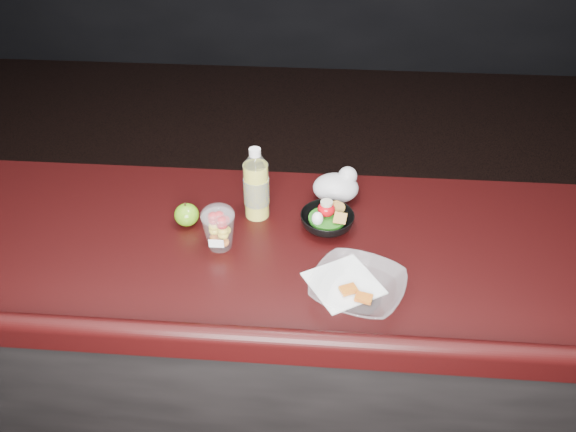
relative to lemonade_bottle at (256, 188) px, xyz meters
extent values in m
cube|color=black|center=(0.01, -0.12, -0.62)|extent=(4.00, 0.65, 0.98)
cube|color=black|center=(0.01, -0.12, -0.11)|extent=(4.06, 0.71, 0.04)
cylinder|color=gold|center=(0.00, 0.00, -0.01)|extent=(0.07, 0.07, 0.17)
cylinder|color=white|center=(0.00, 0.00, -0.01)|extent=(0.07, 0.07, 0.17)
cone|color=white|center=(0.00, 0.00, 0.09)|extent=(0.07, 0.07, 0.03)
cylinder|color=white|center=(0.00, 0.00, 0.12)|extent=(0.03, 0.03, 0.02)
cylinder|color=#072D99|center=(0.00, 0.00, -0.01)|extent=(0.07, 0.07, 0.08)
ellipsoid|color=white|center=(-0.08, -0.15, 0.01)|extent=(0.09, 0.09, 0.05)
ellipsoid|color=#408F10|center=(-0.19, -0.06, -0.06)|extent=(0.07, 0.07, 0.06)
cylinder|color=black|center=(-0.19, -0.06, -0.03)|extent=(0.01, 0.01, 0.01)
ellipsoid|color=silver|center=(0.22, 0.10, -0.05)|extent=(0.14, 0.11, 0.08)
sphere|color=silver|center=(0.26, 0.12, -0.02)|extent=(0.06, 0.06, 0.06)
imported|color=black|center=(0.20, -0.05, -0.07)|extent=(0.15, 0.15, 0.05)
cylinder|color=#0F470C|center=(0.20, -0.05, -0.06)|extent=(0.11, 0.11, 0.01)
ellipsoid|color=#B80710|center=(0.20, -0.03, -0.04)|extent=(0.05, 0.05, 0.04)
cylinder|color=beige|center=(0.20, -0.03, -0.01)|extent=(0.03, 0.03, 0.01)
ellipsoid|color=white|center=(0.18, -0.07, -0.04)|extent=(0.03, 0.03, 0.04)
imported|color=silver|center=(0.28, -0.31, -0.06)|extent=(0.29, 0.29, 0.05)
cube|color=#990F0C|center=(0.26, -0.30, -0.08)|extent=(0.05, 0.05, 0.01)
cube|color=#990F0C|center=(0.30, -0.33, -0.08)|extent=(0.05, 0.04, 0.01)
cube|color=white|center=(0.25, -0.27, -0.09)|extent=(0.22, 0.22, 0.00)
camera|label=1|loc=(0.19, -1.29, 0.89)|focal=35.00mm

